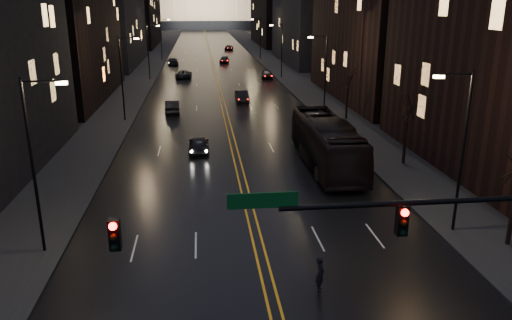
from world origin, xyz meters
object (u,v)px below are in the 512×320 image
object	(u,v)px
oncoming_car_b	(172,107)
pedestrian_a	(320,274)
bus	(326,143)
traffic_signal	(471,231)
receding_car_a	(242,97)
oncoming_car_a	(199,144)

from	to	relation	value
oncoming_car_b	pedestrian_a	xyz separation A→B (m)	(8.29, -38.65, 0.06)
bus	oncoming_car_b	world-z (taller)	bus
traffic_signal	bus	xyz separation A→B (m)	(0.92, 22.45, -3.23)
traffic_signal	oncoming_car_b	world-z (taller)	traffic_signal
traffic_signal	pedestrian_a	distance (m)	7.55
pedestrian_a	traffic_signal	bearing A→B (deg)	-128.52
oncoming_car_b	receding_car_a	size ratio (longest dim) A/B	1.03
traffic_signal	bus	size ratio (longest dim) A/B	1.28
bus	pedestrian_a	xyz separation A→B (m)	(-4.62, -17.45, -1.05)
receding_car_a	oncoming_car_a	bearing A→B (deg)	-104.16
traffic_signal	bus	world-z (taller)	traffic_signal
bus	oncoming_car_a	xyz separation A→B (m)	(-9.90, 4.82, -1.15)
oncoming_car_a	receding_car_a	bearing A→B (deg)	-103.70
receding_car_a	bus	bearing A→B (deg)	-80.76
oncoming_car_a	pedestrian_a	xyz separation A→B (m)	(5.28, -22.27, 0.09)
oncoming_car_a	traffic_signal	bearing A→B (deg)	108.74
traffic_signal	pedestrian_a	bearing A→B (deg)	126.45
oncoming_car_a	pedestrian_a	distance (m)	22.89
oncoming_car_b	receding_car_a	bearing A→B (deg)	-149.67
oncoming_car_a	bus	bearing A→B (deg)	154.55
bus	receding_car_a	xyz separation A→B (m)	(-4.33, 26.80, -1.14)
traffic_signal	pedestrian_a	world-z (taller)	traffic_signal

